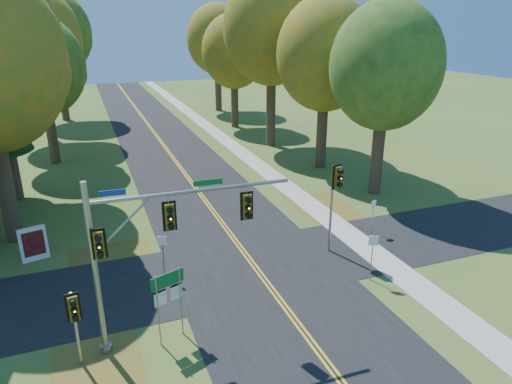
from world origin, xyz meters
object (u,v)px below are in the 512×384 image
object	(u,v)px
traffic_mast	(147,241)
info_kiosk	(34,244)
east_signal_pole	(336,187)
route_sign_cluster	(168,292)

from	to	relation	value
traffic_mast	info_kiosk	bearing A→B (deg)	119.86
traffic_mast	east_signal_pole	size ratio (longest dim) A/B	1.51
route_sign_cluster	info_kiosk	distance (m)	10.01
info_kiosk	east_signal_pole	bearing A→B (deg)	-32.72
info_kiosk	route_sign_cluster	bearing A→B (deg)	-73.63
traffic_mast	east_signal_pole	world-z (taller)	traffic_mast
traffic_mast	route_sign_cluster	world-z (taller)	traffic_mast
route_sign_cluster	info_kiosk	world-z (taller)	route_sign_cluster
east_signal_pole	traffic_mast	bearing A→B (deg)	-172.45
info_kiosk	traffic_mast	bearing A→B (deg)	-76.46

